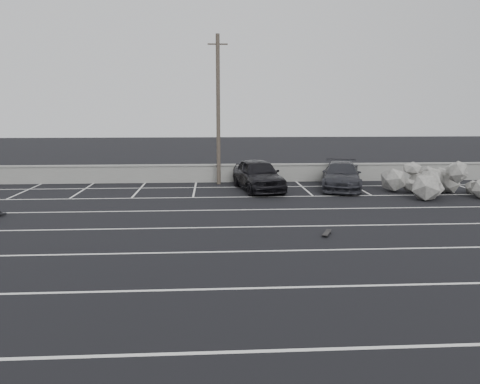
{
  "coord_description": "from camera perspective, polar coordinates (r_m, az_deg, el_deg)",
  "views": [
    {
      "loc": [
        -1.05,
        -13.73,
        4.28
      ],
      "look_at": [
        0.07,
        4.8,
        1.0
      ],
      "focal_mm": 35.0,
      "sensor_mm": 36.0,
      "label": 1
    }
  ],
  "objects": [
    {
      "name": "ground",
      "position": [
        14.42,
        0.88,
        -7.25
      ],
      "size": [
        120.0,
        120.0,
        0.0
      ],
      "primitive_type": "plane",
      "color": "black",
      "rests_on": "ground"
    },
    {
      "name": "seawall",
      "position": [
        28.0,
        -1.28,
        2.37
      ],
      "size": [
        50.0,
        0.45,
        1.06
      ],
      "color": "gray",
      "rests_on": "ground"
    },
    {
      "name": "stall_lines",
      "position": [
        18.66,
        -0.4,
        -3.23
      ],
      "size": [
        36.0,
        20.05,
        0.01
      ],
      "color": "silver",
      "rests_on": "ground"
    },
    {
      "name": "car_left",
      "position": [
        25.07,
        2.22,
        2.13
      ],
      "size": [
        2.85,
        5.2,
        1.68
      ],
      "primitive_type": "imported",
      "rotation": [
        0.0,
        0.0,
        0.18
      ],
      "color": "black",
      "rests_on": "ground"
    },
    {
      "name": "car_right",
      "position": [
        26.08,
        12.25,
        1.96
      ],
      "size": [
        3.21,
        5.33,
        1.45
      ],
      "primitive_type": "imported",
      "rotation": [
        0.0,
        0.0,
        -0.25
      ],
      "color": "#25262C",
      "rests_on": "ground"
    },
    {
      "name": "utility_pole",
      "position": [
        26.93,
        -2.67,
        9.97
      ],
      "size": [
        1.12,
        0.22,
        8.41
      ],
      "color": "#4C4238",
      "rests_on": "ground"
    },
    {
      "name": "trash_bin",
      "position": [
        28.83,
        13.51,
        2.25
      ],
      "size": [
        0.77,
        0.77,
        1.02
      ],
      "rotation": [
        0.0,
        0.0,
        0.17
      ],
      "color": "#232326",
      "rests_on": "ground"
    },
    {
      "name": "riprap_pile",
      "position": [
        25.69,
        22.84,
        0.81
      ],
      "size": [
        5.99,
        4.13,
        1.4
      ],
      "color": "gray",
      "rests_on": "ground"
    },
    {
      "name": "skateboard",
      "position": [
        16.47,
        10.51,
        -4.97
      ],
      "size": [
        0.46,
        0.72,
        0.09
      ],
      "rotation": [
        0.0,
        0.0,
        -0.42
      ],
      "color": "black",
      "rests_on": "ground"
    }
  ]
}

